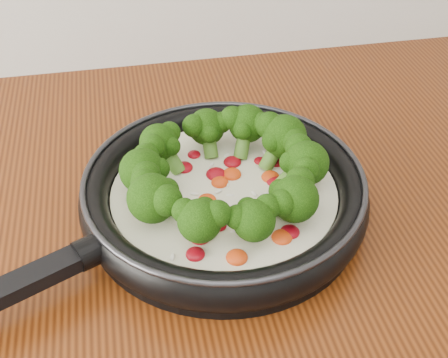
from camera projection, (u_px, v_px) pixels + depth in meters
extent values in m
cylinder|color=black|center=(224.00, 208.00, 0.68)|extent=(0.42, 0.42, 0.01)
torus|color=black|center=(224.00, 192.00, 0.66)|extent=(0.44, 0.44, 0.03)
torus|color=#2D2D33|center=(224.00, 177.00, 0.65)|extent=(0.43, 0.43, 0.01)
cube|color=black|center=(8.00, 290.00, 0.55)|extent=(0.19, 0.10, 0.02)
cylinder|color=black|center=(91.00, 251.00, 0.58)|extent=(0.04, 0.04, 0.03)
cylinder|color=white|center=(224.00, 197.00, 0.67)|extent=(0.34, 0.34, 0.02)
ellipsoid|color=maroon|center=(265.00, 201.00, 0.64)|extent=(0.02, 0.02, 0.01)
ellipsoid|color=maroon|center=(194.00, 155.00, 0.71)|extent=(0.02, 0.02, 0.01)
ellipsoid|color=red|center=(149.00, 196.00, 0.65)|extent=(0.03, 0.03, 0.01)
ellipsoid|color=maroon|center=(216.00, 174.00, 0.68)|extent=(0.03, 0.03, 0.01)
ellipsoid|color=maroon|center=(306.00, 190.00, 0.66)|extent=(0.02, 0.02, 0.01)
ellipsoid|color=red|center=(207.00, 200.00, 0.65)|extent=(0.03, 0.03, 0.01)
ellipsoid|color=maroon|center=(282.00, 187.00, 0.66)|extent=(0.02, 0.02, 0.01)
ellipsoid|color=maroon|center=(184.00, 168.00, 0.69)|extent=(0.03, 0.03, 0.01)
ellipsoid|color=red|center=(232.00, 172.00, 0.69)|extent=(0.02, 0.02, 0.01)
ellipsoid|color=maroon|center=(277.00, 163.00, 0.70)|extent=(0.02, 0.02, 0.01)
ellipsoid|color=maroon|center=(167.00, 156.00, 0.71)|extent=(0.02, 0.02, 0.01)
ellipsoid|color=red|center=(237.00, 257.00, 0.58)|extent=(0.03, 0.03, 0.01)
ellipsoid|color=maroon|center=(219.00, 226.00, 0.61)|extent=(0.02, 0.02, 0.01)
ellipsoid|color=maroon|center=(195.00, 254.00, 0.58)|extent=(0.03, 0.03, 0.01)
ellipsoid|color=red|center=(232.00, 174.00, 0.68)|extent=(0.03, 0.03, 0.01)
ellipsoid|color=maroon|center=(200.00, 237.00, 0.60)|extent=(0.02, 0.02, 0.01)
ellipsoid|color=maroon|center=(274.00, 181.00, 0.67)|extent=(0.03, 0.03, 0.01)
ellipsoid|color=red|center=(282.00, 237.00, 0.60)|extent=(0.03, 0.03, 0.01)
ellipsoid|color=maroon|center=(290.00, 232.00, 0.61)|extent=(0.03, 0.03, 0.01)
ellipsoid|color=maroon|center=(301.00, 181.00, 0.67)|extent=(0.03, 0.03, 0.01)
ellipsoid|color=red|center=(270.00, 177.00, 0.68)|extent=(0.02, 0.02, 0.01)
ellipsoid|color=maroon|center=(260.00, 161.00, 0.70)|extent=(0.02, 0.02, 0.01)
ellipsoid|color=maroon|center=(232.00, 162.00, 0.70)|extent=(0.03, 0.03, 0.01)
ellipsoid|color=red|center=(220.00, 182.00, 0.67)|extent=(0.03, 0.03, 0.01)
ellipsoid|color=white|center=(216.00, 220.00, 0.62)|extent=(0.01, 0.01, 0.00)
ellipsoid|color=white|center=(163.00, 201.00, 0.65)|extent=(0.01, 0.01, 0.00)
ellipsoid|color=white|center=(234.00, 232.00, 0.61)|extent=(0.01, 0.00, 0.00)
ellipsoid|color=white|center=(283.00, 193.00, 0.66)|extent=(0.01, 0.01, 0.00)
ellipsoid|color=white|center=(158.00, 179.00, 0.68)|extent=(0.01, 0.01, 0.00)
ellipsoid|color=white|center=(286.00, 201.00, 0.65)|extent=(0.01, 0.01, 0.00)
ellipsoid|color=white|center=(266.00, 222.00, 0.62)|extent=(0.01, 0.01, 0.00)
ellipsoid|color=white|center=(171.00, 184.00, 0.67)|extent=(0.01, 0.01, 0.00)
ellipsoid|color=white|center=(195.00, 194.00, 0.65)|extent=(0.01, 0.01, 0.00)
ellipsoid|color=white|center=(212.00, 165.00, 0.70)|extent=(0.01, 0.01, 0.00)
ellipsoid|color=white|center=(257.00, 238.00, 0.60)|extent=(0.00, 0.01, 0.00)
ellipsoid|color=white|center=(292.00, 195.00, 0.65)|extent=(0.01, 0.01, 0.00)
ellipsoid|color=white|center=(265.00, 152.00, 0.72)|extent=(0.01, 0.01, 0.00)
ellipsoid|color=white|center=(230.00, 195.00, 0.65)|extent=(0.01, 0.01, 0.00)
ellipsoid|color=white|center=(254.00, 194.00, 0.65)|extent=(0.01, 0.01, 0.00)
ellipsoid|color=white|center=(227.00, 184.00, 0.67)|extent=(0.00, 0.01, 0.00)
ellipsoid|color=white|center=(227.00, 155.00, 0.71)|extent=(0.01, 0.01, 0.00)
ellipsoid|color=white|center=(215.00, 178.00, 0.68)|extent=(0.01, 0.01, 0.00)
ellipsoid|color=white|center=(236.00, 136.00, 0.75)|extent=(0.01, 0.01, 0.00)
ellipsoid|color=white|center=(285.00, 204.00, 0.64)|extent=(0.01, 0.01, 0.00)
ellipsoid|color=white|center=(219.00, 191.00, 0.66)|extent=(0.01, 0.01, 0.00)
ellipsoid|color=white|center=(267.00, 195.00, 0.66)|extent=(0.01, 0.01, 0.00)
ellipsoid|color=white|center=(173.00, 257.00, 0.58)|extent=(0.01, 0.01, 0.00)
ellipsoid|color=white|center=(212.00, 151.00, 0.72)|extent=(0.01, 0.01, 0.00)
cylinder|color=#57892D|center=(272.00, 155.00, 0.69)|extent=(0.04, 0.03, 0.04)
sphere|color=black|center=(284.00, 137.00, 0.69)|extent=(0.07, 0.07, 0.05)
sphere|color=black|center=(270.00, 126.00, 0.69)|extent=(0.04, 0.04, 0.03)
sphere|color=black|center=(294.00, 141.00, 0.67)|extent=(0.04, 0.04, 0.03)
sphere|color=black|center=(273.00, 141.00, 0.68)|extent=(0.04, 0.04, 0.03)
cylinder|color=#57892D|center=(243.00, 144.00, 0.71)|extent=(0.03, 0.04, 0.04)
sphere|color=black|center=(247.00, 123.00, 0.71)|extent=(0.06, 0.06, 0.05)
sphere|color=black|center=(232.00, 118.00, 0.70)|extent=(0.04, 0.04, 0.03)
sphere|color=black|center=(261.00, 124.00, 0.70)|extent=(0.04, 0.04, 0.03)
sphere|color=black|center=(243.00, 130.00, 0.69)|extent=(0.03, 0.03, 0.02)
cylinder|color=#57892D|center=(210.00, 146.00, 0.71)|extent=(0.02, 0.03, 0.03)
sphere|color=black|center=(207.00, 127.00, 0.71)|extent=(0.06, 0.06, 0.05)
sphere|color=black|center=(194.00, 126.00, 0.70)|extent=(0.04, 0.04, 0.03)
sphere|color=black|center=(221.00, 123.00, 0.71)|extent=(0.04, 0.04, 0.03)
sphere|color=black|center=(210.00, 134.00, 0.70)|extent=(0.03, 0.03, 0.02)
cylinder|color=#57892D|center=(172.00, 160.00, 0.68)|extent=(0.04, 0.04, 0.04)
sphere|color=black|center=(159.00, 143.00, 0.68)|extent=(0.06, 0.06, 0.05)
sphere|color=black|center=(153.00, 146.00, 0.66)|extent=(0.04, 0.04, 0.03)
sphere|color=black|center=(170.00, 133.00, 0.69)|extent=(0.04, 0.04, 0.03)
sphere|color=black|center=(171.00, 146.00, 0.67)|extent=(0.03, 0.03, 0.02)
cylinder|color=#57892D|center=(160.00, 183.00, 0.65)|extent=(0.04, 0.02, 0.04)
sphere|color=black|center=(142.00, 171.00, 0.64)|extent=(0.07, 0.07, 0.05)
sphere|color=black|center=(146.00, 176.00, 0.62)|extent=(0.04, 0.04, 0.03)
sphere|color=black|center=(146.00, 156.00, 0.65)|extent=(0.04, 0.04, 0.03)
sphere|color=black|center=(158.00, 169.00, 0.64)|extent=(0.03, 0.03, 0.03)
cylinder|color=#57892D|center=(169.00, 205.00, 0.62)|extent=(0.04, 0.03, 0.04)
sphere|color=black|center=(152.00, 198.00, 0.60)|extent=(0.07, 0.07, 0.05)
sphere|color=black|center=(167.00, 200.00, 0.58)|extent=(0.04, 0.04, 0.03)
sphere|color=black|center=(145.00, 183.00, 0.61)|extent=(0.04, 0.04, 0.03)
sphere|color=black|center=(167.00, 190.00, 0.60)|extent=(0.04, 0.04, 0.03)
cylinder|color=#57892D|center=(206.00, 222.00, 0.60)|extent=(0.03, 0.04, 0.04)
sphere|color=black|center=(200.00, 221.00, 0.57)|extent=(0.06, 0.06, 0.04)
sphere|color=black|center=(218.00, 214.00, 0.57)|extent=(0.04, 0.04, 0.03)
sphere|color=black|center=(184.00, 211.00, 0.57)|extent=(0.03, 0.03, 0.03)
sphere|color=black|center=(205.00, 207.00, 0.58)|extent=(0.03, 0.03, 0.02)
cylinder|color=#57892D|center=(247.00, 222.00, 0.60)|extent=(0.02, 0.04, 0.04)
sphere|color=black|center=(254.00, 221.00, 0.58)|extent=(0.06, 0.06, 0.04)
sphere|color=black|center=(267.00, 207.00, 0.58)|extent=(0.04, 0.04, 0.03)
sphere|color=black|center=(237.00, 217.00, 0.57)|extent=(0.03, 0.03, 0.03)
sphere|color=black|center=(247.00, 208.00, 0.59)|extent=(0.03, 0.03, 0.02)
cylinder|color=#57892D|center=(279.00, 205.00, 0.62)|extent=(0.04, 0.04, 0.04)
sphere|color=black|center=(295.00, 199.00, 0.60)|extent=(0.07, 0.07, 0.05)
sphere|color=black|center=(300.00, 182.00, 0.61)|extent=(0.04, 0.04, 0.03)
sphere|color=black|center=(282.00, 203.00, 0.59)|extent=(0.04, 0.04, 0.03)
sphere|color=black|center=(280.00, 191.00, 0.61)|extent=(0.03, 0.03, 0.03)
cylinder|color=#57892D|center=(289.00, 177.00, 0.66)|extent=(0.04, 0.02, 0.04)
sphere|color=black|center=(307.00, 163.00, 0.65)|extent=(0.07, 0.07, 0.05)
sphere|color=black|center=(299.00, 147.00, 0.65)|extent=(0.04, 0.04, 0.03)
sphere|color=black|center=(306.00, 169.00, 0.63)|extent=(0.04, 0.04, 0.03)
sphere|color=black|center=(291.00, 162.00, 0.64)|extent=(0.03, 0.03, 0.03)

